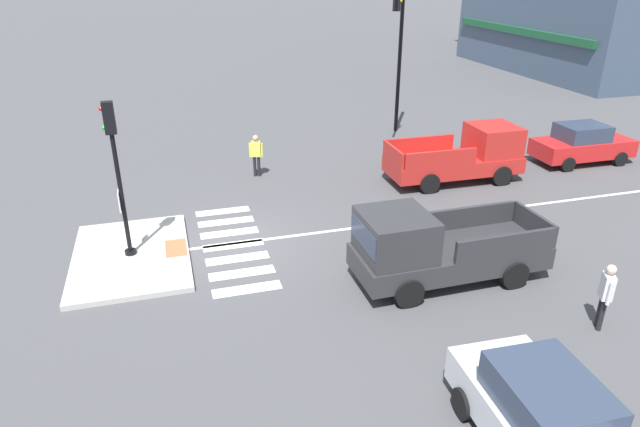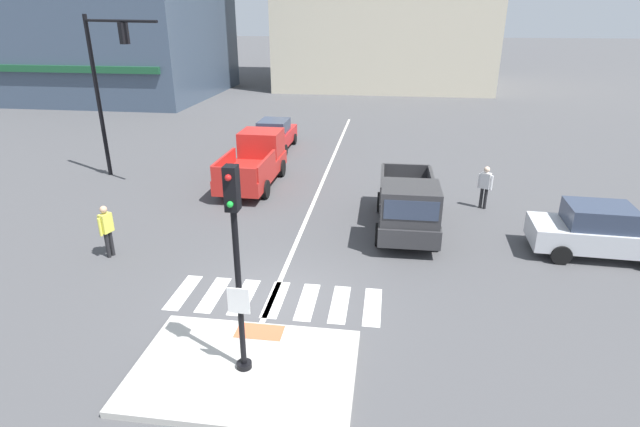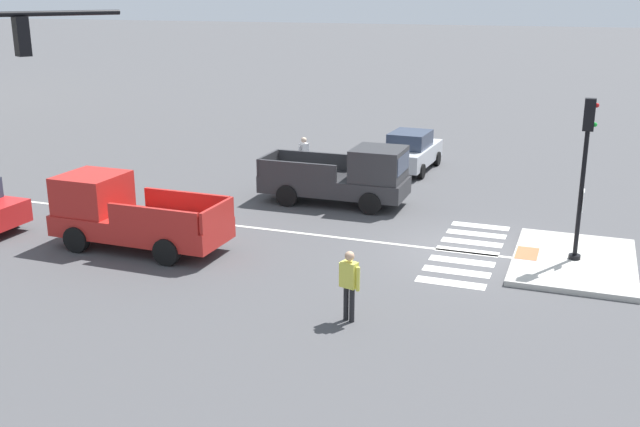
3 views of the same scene
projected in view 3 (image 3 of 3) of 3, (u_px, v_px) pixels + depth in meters
ground_plane at (470, 252)px, 21.21m from camera, size 300.00×300.00×0.00m
traffic_island at (574, 261)px, 20.26m from camera, size 4.63×3.21×0.15m
tactile_pad_front at (527, 253)px, 20.65m from camera, size 1.10×0.60×0.01m
signal_pole at (584, 165)px, 19.47m from camera, size 0.44×0.38×4.38m
crosswalk_stripe_a at (450, 283)px, 18.95m from camera, size 0.44×1.80×0.01m
crosswalk_stripe_b at (456, 272)px, 19.71m from camera, size 0.44×1.80×0.01m
crosswalk_stripe_c at (462, 261)px, 20.48m from camera, size 0.44×1.80×0.01m
crosswalk_stripe_d at (467, 251)px, 21.24m from camera, size 0.44×1.80×0.01m
crosswalk_stripe_e at (472, 242)px, 22.01m from camera, size 0.44×1.80×0.01m
crosswalk_stripe_f at (476, 234)px, 22.77m from camera, size 0.44×1.80×0.01m
crosswalk_stripe_g at (480, 226)px, 23.54m from camera, size 0.44×1.80×0.01m
lane_centre_line at (166, 217)px, 24.44m from camera, size 0.14×28.00×0.01m
car_silver_cross_right at (410, 151)px, 30.67m from camera, size 4.17×1.98×1.64m
pickup_truck_charcoal_eastbound_mid at (347, 177)px, 25.68m from camera, size 2.11×5.12×2.08m
pickup_truck_red_westbound_far at (126, 215)px, 21.37m from camera, size 2.11×5.12×2.08m
pedestrian_at_curb_left at (349, 280)px, 16.49m from camera, size 0.31×0.53×1.67m
pedestrian_waiting_far_side at (304, 154)px, 29.27m from camera, size 0.50×0.36×1.67m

